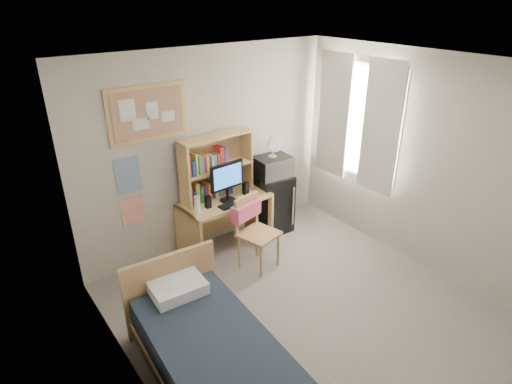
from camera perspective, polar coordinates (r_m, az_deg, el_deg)
floor at (r=4.77m, az=8.27°, el=-16.83°), size 3.60×4.20×0.02m
ceiling at (r=3.60m, az=10.94°, el=15.73°), size 3.60×4.20×0.02m
wall_back at (r=5.54m, az=-6.22°, el=5.44°), size 3.60×0.04×2.60m
wall_left at (r=3.16m, az=-14.76°, el=-12.08°), size 0.04×4.20×2.60m
wall_right at (r=5.36m, az=23.09°, el=2.81°), size 0.04×4.20×2.60m
window_unit at (r=5.87m, az=13.41°, el=9.15°), size 0.10×1.40×1.70m
curtain_left at (r=5.61m, az=16.29°, el=8.08°), size 0.04×0.55×1.70m
curtain_right at (r=6.11m, az=10.36°, el=10.04°), size 0.04×0.55×1.70m
bulletin_board at (r=5.01m, az=-14.24°, el=10.11°), size 0.94×0.03×0.64m
poster_wave at (r=5.12m, az=-16.74°, el=2.17°), size 0.30×0.01×0.42m
poster_japan at (r=5.31m, az=-16.11°, el=-2.48°), size 0.28×0.01×0.36m
desk at (r=5.68m, az=-4.06°, el=-4.26°), size 1.22×0.67×0.74m
desk_chair at (r=5.26m, az=0.38°, el=-5.59°), size 0.57×0.57×0.94m
mini_fridge at (r=6.10m, az=2.01°, el=-1.43°), size 0.53×0.53×0.84m
bed at (r=3.98m, az=-5.31°, el=-21.88°), size 1.05×1.93×0.51m
hutch at (r=5.46m, az=-5.26°, el=3.46°), size 1.01×0.32×0.82m
monitor at (r=5.36m, az=-3.88°, el=1.31°), size 0.48×0.07×0.51m
keyboard at (r=5.36m, az=-2.90°, el=-1.54°), size 0.43×0.16×0.02m
speaker_left at (r=5.28m, az=-6.42°, el=-1.32°), size 0.07×0.07×0.16m
speaker_right at (r=5.60m, az=-1.38°, el=0.51°), size 0.07×0.07×0.16m
water_bottle at (r=5.15m, az=-7.83°, el=-1.71°), size 0.07×0.07×0.23m
hoodie at (r=5.24m, az=-1.32°, el=-2.45°), size 0.45×0.23×0.21m
microwave at (r=5.86m, az=2.21°, el=3.42°), size 0.51×0.40×0.28m
desk_fan at (r=5.76m, az=2.26°, el=6.05°), size 0.25×0.25×0.29m
pillow at (r=4.28m, az=-10.34°, el=-12.51°), size 0.53×0.39×0.12m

